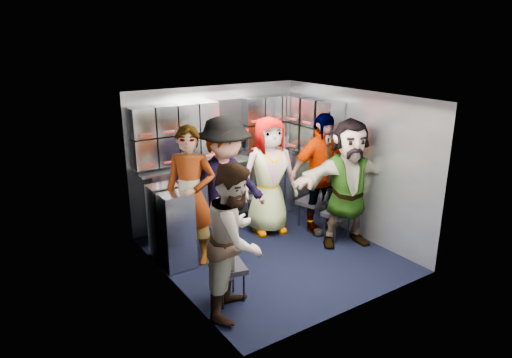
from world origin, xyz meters
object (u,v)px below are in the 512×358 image
jump_seat_center (262,201)px  jump_seat_near_right (337,215)px  attendant_arc_b (225,188)px  attendant_arc_c (269,176)px  jump_seat_mid_right (311,203)px  jump_seat_near_left (228,270)px  attendant_arc_d (320,174)px  attendant_standing (190,196)px  jump_seat_mid_left (219,220)px  attendant_arc_a (236,239)px  attendant_arc_e (348,184)px

jump_seat_center → jump_seat_near_right: (0.65, -0.95, -0.06)m
attendant_arc_b → attendant_arc_c: attendant_arc_b is taller
jump_seat_near_right → jump_seat_mid_right: bearing=92.4°
jump_seat_mid_right → jump_seat_near_right: bearing=-87.6°
jump_seat_near_left → attendant_arc_d: size_ratio=0.24×
attendant_arc_b → attendant_arc_c: (0.91, 0.31, -0.07)m
jump_seat_center → jump_seat_near_right: size_ratio=1.16×
attendant_standing → jump_seat_near_right: bearing=27.1°
jump_seat_mid_right → attendant_arc_c: bearing=159.7°
jump_seat_mid_left → attendant_arc_a: size_ratio=0.30×
jump_seat_near_left → attendant_arc_b: bearing=61.0°
jump_seat_mid_right → attendant_standing: 2.05m
jump_seat_near_right → attendant_arc_e: 0.55m
jump_seat_center → attendant_arc_e: bearing=-60.4°
jump_seat_mid_left → attendant_arc_d: (1.53, -0.28, 0.46)m
attendant_arc_d → attendant_arc_e: bearing=-83.3°
jump_seat_mid_right → attendant_standing: size_ratio=0.25×
jump_seat_mid_right → attendant_arc_a: attendant_arc_a is taller
jump_seat_near_left → attendant_arc_a: size_ratio=0.26×
jump_seat_mid_right → attendant_arc_e: (0.02, -0.72, 0.51)m
jump_seat_mid_right → attendant_arc_e: 0.88m
jump_seat_mid_left → attendant_arc_b: bearing=-90.0°
attendant_arc_b → jump_seat_near_left: bearing=-122.6°
jump_seat_mid_left → attendant_arc_b: size_ratio=0.26×
attendant_arc_b → attendant_arc_e: bearing=-26.2°
jump_seat_center → jump_seat_near_right: bearing=-55.9°
jump_seat_near_right → jump_seat_near_left: bearing=-166.1°
jump_seat_near_left → jump_seat_near_right: jump_seat_near_left is taller
attendant_arc_b → attendant_arc_e: 1.68m
jump_seat_near_left → jump_seat_mid_left: bearing=64.9°
jump_seat_near_right → attendant_arc_d: 0.64m
attendant_arc_c → jump_seat_center: bearing=103.2°
jump_seat_mid_right → attendant_arc_a: bearing=-149.1°
jump_seat_near_right → attendant_arc_b: (-1.55, 0.47, 0.57)m
jump_seat_near_left → jump_seat_near_right: bearing=13.9°
jump_seat_near_right → attendant_arc_c: bearing=129.8°
attendant_arc_a → attendant_arc_c: 2.07m
attendant_standing → attendant_arc_d: size_ratio=1.00×
jump_seat_near_left → jump_seat_center: (1.45, 1.47, 0.04)m
attendant_arc_b → attendant_arc_d: (1.53, -0.10, -0.04)m
jump_seat_near_left → jump_seat_mid_left: jump_seat_mid_left is taller
jump_seat_center → jump_seat_near_right: jump_seat_center is taller
attendant_standing → attendant_arc_b: attendant_arc_b is taller
jump_seat_mid_right → attendant_arc_d: 0.54m
jump_seat_mid_left → jump_seat_near_right: jump_seat_mid_left is taller
jump_seat_near_left → attendant_arc_c: 2.00m
jump_seat_center → attendant_arc_b: attendant_arc_b is taller
jump_seat_near_left → jump_seat_center: size_ratio=0.90×
jump_seat_center → attendant_standing: size_ratio=0.27×
attendant_arc_a → attendant_arc_e: size_ratio=0.92×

